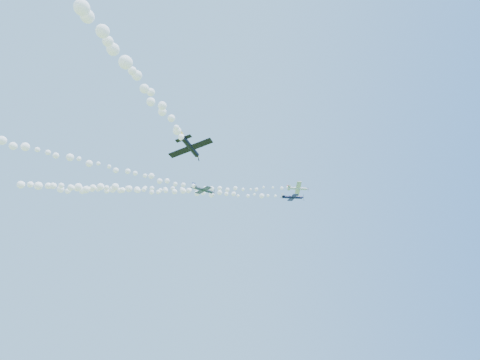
{
  "coord_description": "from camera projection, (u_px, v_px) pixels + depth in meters",
  "views": [
    {
      "loc": [
        -6.95,
        -98.17,
        3.74
      ],
      "look_at": [
        3.1,
        -5.4,
        48.65
      ],
      "focal_mm": 30.0,
      "sensor_mm": 36.0,
      "label": 1
    }
  ],
  "objects": [
    {
      "name": "plane_white",
      "position": [
        298.0,
        188.0,
        123.66
      ],
      "size": [
        6.64,
        6.85,
        2.42
      ],
      "rotation": [
        -0.27,
        0.06,
        -0.1
      ],
      "color": "silver"
    },
    {
      "name": "smoke_trail_grey",
      "position": [
        37.0,
        150.0,
        86.41
      ],
      "size": [
        69.24,
        35.55,
        3.14
      ],
      "primitive_type": null,
      "color": "white"
    },
    {
      "name": "smoke_trail_white",
      "position": [
        174.0,
        189.0,
        123.41
      ],
      "size": [
        72.07,
        9.73,
        2.85
      ],
      "primitive_type": null,
      "color": "white"
    },
    {
      "name": "smoke_trail_navy",
      "position": [
        156.0,
        191.0,
        110.89
      ],
      "size": [
        73.16,
        4.01,
        2.75
      ],
      "primitive_type": null,
      "color": "white"
    },
    {
      "name": "plane_navy",
      "position": [
        293.0,
        197.0,
        115.45
      ],
      "size": [
        7.0,
        7.24,
        2.01
      ],
      "rotation": [
        0.13,
        -0.02,
        0.02
      ],
      "color": "#0C1037"
    },
    {
      "name": "plane_grey",
      "position": [
        203.0,
        190.0,
        106.23
      ],
      "size": [
        6.69,
        7.08,
        2.35
      ],
      "rotation": [
        0.12,
        0.04,
        0.46
      ],
      "color": "#313C48"
    },
    {
      "name": "plane_black",
      "position": [
        191.0,
        147.0,
        72.9
      ],
      "size": [
        8.07,
        7.8,
        2.49
      ],
      "rotation": [
        -0.25,
        -0.03,
        1.19
      ],
      "color": "black"
    }
  ]
}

